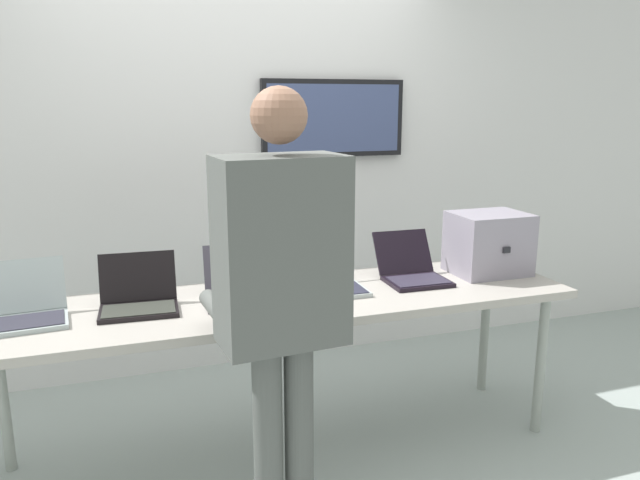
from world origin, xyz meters
The scene contains 10 objects.
ground centered at (0.00, 0.00, -0.02)m, with size 8.00×8.00×0.04m, color #9AA5A2.
back_wall centered at (0.02, 1.13, 1.24)m, with size 8.00×0.11×2.46m.
workbench centered at (0.00, 0.00, 0.73)m, with size 2.75×0.70×0.79m.
equipment_box centered at (1.13, 0.06, 0.95)m, with size 0.39×0.32×0.32m.
laptop_station_0 centered at (-1.13, 0.05, 0.84)m, with size 0.38×0.35×0.23m.
laptop_station_1 centered at (-0.66, 0.05, 0.84)m, with size 0.35×0.30×0.23m.
laptop_station_2 centered at (-0.19, 0.04, 0.84)m, with size 0.37×0.38×0.23m.
laptop_station_3 centered at (0.23, 0.07, 0.85)m, with size 0.31×0.38×0.25m.
laptop_station_4 centered at (0.69, 0.07, 0.84)m, with size 0.31×0.37×0.23m.
person centered at (-0.19, -0.62, 1.05)m, with size 0.47×0.61×1.73m.
Camera 1 is at (-0.71, -2.61, 1.68)m, focal length 33.96 mm.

